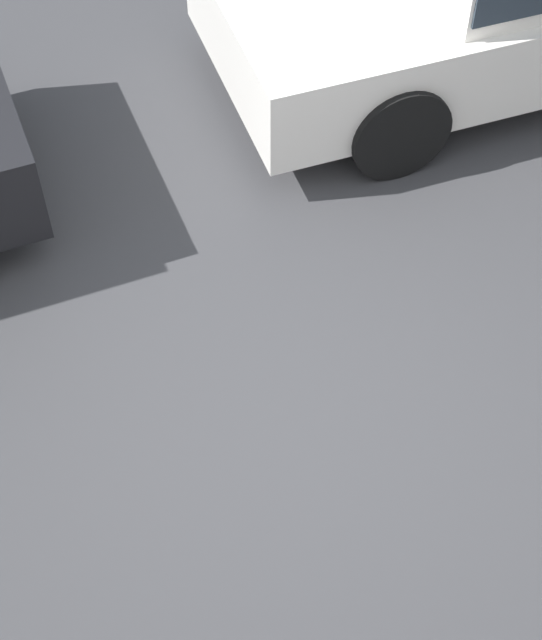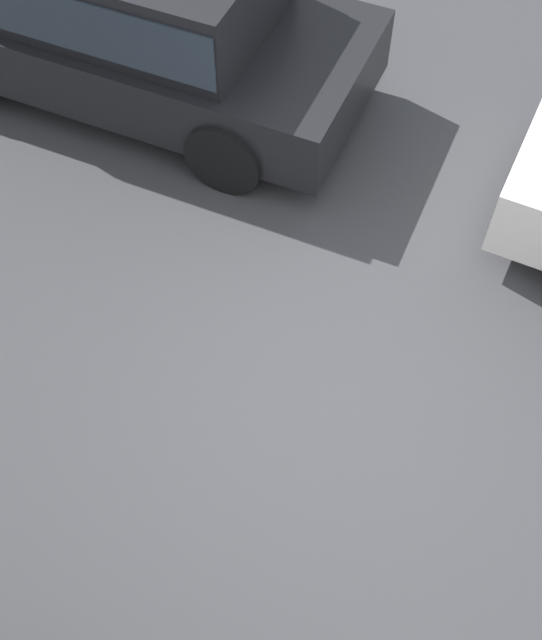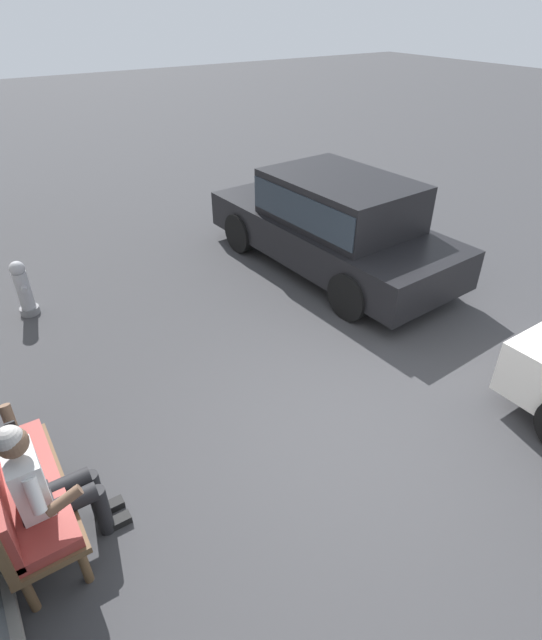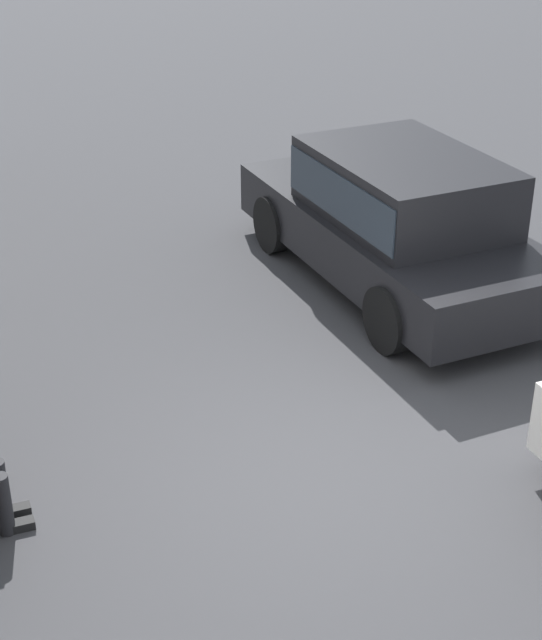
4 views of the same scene
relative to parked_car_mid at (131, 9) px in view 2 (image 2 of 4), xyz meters
name	(u,v)px [view 2 (image 2 of 4)]	position (x,y,z in m)	size (l,w,h in m)	color
ground_plane	(336,403)	(-3.02, 2.26, -0.83)	(60.00, 60.00, 0.00)	#38383A
parked_car_mid	(131,9)	(0.00, 0.00, 0.00)	(4.44, 2.06, 1.53)	black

